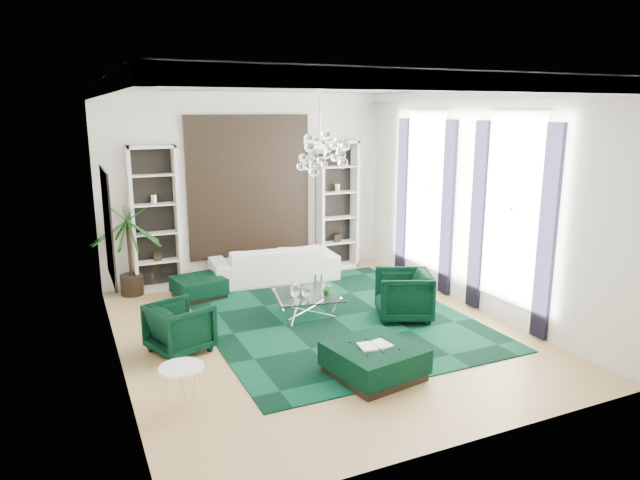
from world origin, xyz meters
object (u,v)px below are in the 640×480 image
armchair_left (180,327)px  ottoman_front (374,361)px  sofa (274,263)px  side_table (183,388)px  armchair_right (403,295)px  coffee_table (306,304)px  palm (128,235)px  ottoman_side (199,288)px

armchair_left → ottoman_front: bearing=-151.0°
sofa → side_table: (-2.75, -4.39, -0.12)m
armchair_right → coffee_table: 1.66m
coffee_table → palm: palm is taller
armchair_right → ottoman_front: (-1.52, -1.66, -0.20)m
sofa → ottoman_front: sofa is taller
side_table → palm: palm is taller
armchair_right → ottoman_side: armchair_right is taller
sofa → palm: (-2.77, 0.28, 0.79)m
coffee_table → side_table: (-2.56, -2.28, 0.07)m
palm → side_table: bearing=-89.7°
sofa → palm: palm is taller
sofa → ottoman_side: sofa is taller
palm → armchair_left: bearing=-83.9°
armchair_left → armchair_right: 3.68m
armchair_right → palm: (-4.00, 3.23, 0.76)m
sofa → ottoman_front: bearing=90.7°
armchair_left → ottoman_front: armchair_left is taller
armchair_left → palm: palm is taller
armchair_left → palm: size_ratio=0.35×
side_table → sofa: bearing=58.0°
side_table → palm: bearing=90.3°
sofa → armchair_right: 3.19m
coffee_table → side_table: side_table is taller
coffee_table → armchair_right: bearing=-30.8°
armchair_right → sofa: bearing=-133.8°
armchair_left → palm: bearing=-14.0°
armchair_right → ottoman_side: size_ratio=1.06×
armchair_left → side_table: 1.67m
armchair_right → ottoman_front: 2.26m
side_table → armchair_left: bearing=79.9°
ottoman_side → armchair_right: bearing=-41.4°
sofa → coffee_table: sofa is taller
sofa → ottoman_side: 1.72m
coffee_table → palm: (-2.59, 2.39, 0.98)m
ottoman_front → armchair_right: bearing=47.7°
ottoman_front → side_table: size_ratio=2.02×
armchair_left → ottoman_front: 2.86m
armchair_left → ottoman_side: armchair_left is taller
coffee_table → ottoman_side: (-1.47, 1.70, 0.00)m
side_table → armchair_right: bearing=19.9°
armchair_left → sofa: bearing=-61.9°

